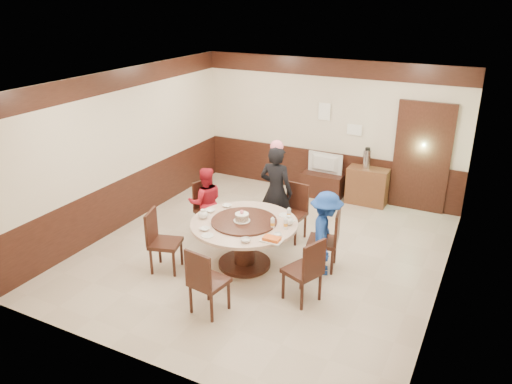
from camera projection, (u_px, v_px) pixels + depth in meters
The scene contains 31 objects.
room at pixel (265, 192), 7.87m from camera, with size 6.00×6.04×2.84m.
banquet_table at pixel (244, 235), 7.68m from camera, with size 1.65×1.65×0.78m.
chair_0 at pixel (324, 250), 7.70m from camera, with size 0.53×0.52×0.97m.
chair_1 at pixel (292, 222), 8.62m from camera, with size 0.48×0.49×0.97m.
chair_2 at pixel (210, 218), 8.77m from camera, with size 0.57×0.56×0.97m.
chair_3 at pixel (165, 252), 7.65m from camera, with size 0.55×0.55×0.97m.
chair_4 at pixel (208, 292), 6.63m from camera, with size 0.50×0.51×0.97m.
chair_5 at pixel (303, 281), 6.88m from camera, with size 0.58×0.57×0.97m.
person_standing at pixel (276, 192), 8.55m from camera, with size 0.60×0.39×1.65m, color black.
person_red at pixel (206, 202), 8.63m from camera, with size 0.61×0.47×1.25m, color #AC1725.
person_blue at pixel (325, 233), 7.46m from camera, with size 0.85×0.49×1.31m, color navy.
birthday_cake at pixel (242, 217), 7.55m from camera, with size 0.26×0.26×0.18m.
teapot_left at pixel (203, 215), 7.70m from camera, with size 0.17×0.15×0.13m, color white.
teapot_right at pixel (289, 221), 7.50m from camera, with size 0.17×0.15×0.13m, color white.
bowl_0 at pixel (227, 206), 8.13m from camera, with size 0.14×0.14×0.03m, color white.
bowl_1 at pixel (246, 240), 7.00m from camera, with size 0.15×0.15×0.05m, color white.
bowl_2 at pixel (205, 229), 7.34m from camera, with size 0.14×0.14×0.03m, color white.
bowl_3 at pixel (277, 235), 7.16m from camera, with size 0.12×0.12×0.04m, color white.
bowl_4 at pixel (210, 211), 7.95m from camera, with size 0.15×0.15×0.04m, color white.
saucer_near at pixel (207, 236), 7.17m from camera, with size 0.18×0.18×0.01m, color white.
saucer_far at pixel (284, 215), 7.82m from camera, with size 0.18×0.18×0.01m, color white.
shrimp_platter at pixel (272, 239), 7.01m from camera, with size 0.30×0.20×0.06m.
bottle_0 at pixel (273, 224), 7.37m from camera, with size 0.06×0.06×0.16m, color white.
bottle_1 at pixel (286, 224), 7.35m from camera, with size 0.06×0.06×0.16m, color white.
bottle_2 at pixel (289, 214), 7.68m from camera, with size 0.06×0.06×0.16m, color white.
tv_stand at pixel (323, 185), 10.44m from camera, with size 0.85×0.45×0.50m, color black.
television at pixel (324, 164), 10.26m from camera, with size 0.74×0.10×0.43m, color gray.
side_cabinet at pixel (367, 186), 10.03m from camera, with size 0.80×0.40×0.75m, color brown.
thermos at pixel (367, 159), 9.84m from camera, with size 0.15×0.15×0.38m, color silver.
notice_left at pixel (324, 112), 10.10m from camera, with size 0.25×0.00×0.35m, color white.
notice_right at pixel (354, 130), 9.93m from camera, with size 0.30×0.00×0.22m, color white.
Camera 1 is at (3.20, -6.56, 4.03)m, focal length 35.00 mm.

